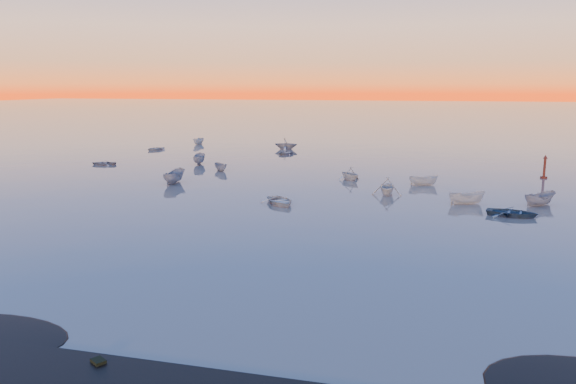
% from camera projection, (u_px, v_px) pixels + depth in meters
% --- Properties ---
extents(ground, '(600.00, 600.00, 0.00)m').
position_uv_depth(ground, '(370.00, 138.00, 122.09)').
color(ground, '#615A51').
rests_on(ground, ground).
extents(mud_lobes, '(140.00, 6.00, 0.07)m').
position_uv_depth(mud_lobes, '(129.00, 335.00, 26.08)').
color(mud_lobes, black).
rests_on(mud_lobes, ground).
extents(moored_fleet, '(124.00, 58.00, 1.20)m').
position_uv_depth(moored_fleet, '(333.00, 169.00, 77.41)').
color(moored_fleet, silver).
rests_on(moored_fleet, ground).
extents(boat_near_center, '(2.55, 3.91, 1.25)m').
position_uv_depth(boat_near_center, '(466.00, 204.00, 54.89)').
color(boat_near_center, silver).
rests_on(boat_near_center, ground).
extents(boat_near_right, '(3.61, 3.60, 1.23)m').
position_uv_depth(boat_near_right, '(350.00, 180.00, 68.83)').
color(boat_near_right, silver).
rests_on(boat_near_right, ground).
extents(channel_marker, '(0.85, 0.85, 3.01)m').
position_uv_depth(channel_marker, '(544.00, 169.00, 69.82)').
color(channel_marker, '#44160E').
rests_on(channel_marker, ground).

